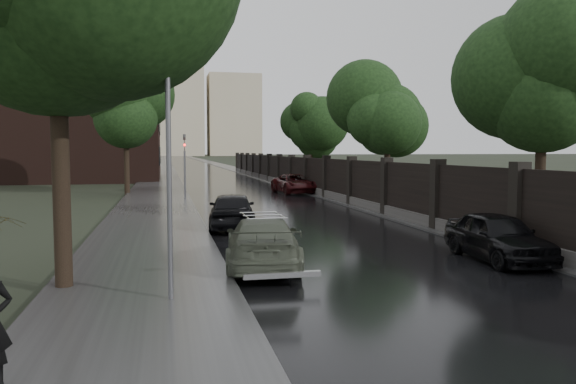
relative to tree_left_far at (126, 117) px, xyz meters
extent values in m
plane|color=black|center=(8.00, -30.00, -5.24)|extent=(800.00, 800.00, 0.00)
cube|color=black|center=(8.00, 160.00, -5.23)|extent=(8.00, 420.00, 0.02)
cube|color=#2D2D2D|center=(2.00, 160.00, -5.16)|extent=(4.00, 420.00, 0.16)
cube|color=#2D2D2D|center=(13.50, 160.00, -5.20)|extent=(3.00, 420.00, 0.08)
cube|color=#383533|center=(12.60, 2.00, -4.99)|extent=(0.40, 75.00, 0.50)
cube|color=black|center=(12.60, 2.00, -3.74)|extent=(0.15, 75.00, 2.00)
cube|color=black|center=(12.60, 40.00, -3.89)|extent=(0.45, 0.45, 2.70)
cylinder|color=black|center=(0.40, -27.00, -1.67)|extent=(0.36, 0.36, 7.15)
cylinder|color=black|center=(0.00, 0.00, -2.32)|extent=(0.36, 0.36, 5.85)
sphere|color=black|center=(0.00, 0.00, 0.02)|extent=(4.25, 4.25, 4.25)
cylinder|color=black|center=(15.50, -22.00, -2.48)|extent=(0.36, 0.36, 5.53)
sphere|color=black|center=(15.50, -22.00, -0.27)|extent=(4.08, 4.08, 4.08)
cylinder|color=black|center=(15.50, -8.00, -2.48)|extent=(0.36, 0.36, 5.53)
sphere|color=black|center=(15.50, -8.00, -0.27)|extent=(4.08, 4.08, 4.08)
cylinder|color=black|center=(15.50, 10.00, -2.48)|extent=(0.36, 0.36, 5.53)
sphere|color=black|center=(15.50, 10.00, -0.27)|extent=(4.08, 4.08, 4.08)
cylinder|color=#59595E|center=(2.60, -28.50, -2.74)|extent=(0.10, 0.10, 5.00)
cube|color=#59595E|center=(2.60, -28.50, -0.19)|extent=(0.25, 0.12, 0.12)
cylinder|color=#59595E|center=(3.70, -5.00, -3.74)|extent=(0.12, 0.12, 3.00)
imported|color=#59595E|center=(3.70, -5.00, -1.74)|extent=(0.16, 0.20, 1.00)
sphere|color=#FF0C0C|center=(3.70, -5.15, -1.89)|extent=(0.14, 0.14, 0.14)
cube|color=black|center=(-10.00, 22.00, 4.76)|extent=(24.00, 18.00, 20.00)
cube|color=tan|center=(-24.00, 270.00, 16.76)|extent=(28.00, 22.00, 44.00)
cube|color=tan|center=(40.00, 270.00, 16.76)|extent=(28.00, 22.00, 44.00)
cube|color=tan|center=(8.00, 270.00, 24.76)|extent=(30.00, 30.00, 60.00)
cube|color=tan|center=(8.00, 270.00, 64.76)|extent=(22.00, 22.00, 40.00)
imported|color=#4E5544|center=(4.96, -25.32, -4.58)|extent=(2.44, 4.75, 1.32)
imported|color=black|center=(5.02, -18.06, -4.51)|extent=(2.17, 4.43, 1.46)
imported|color=black|center=(11.40, -25.83, -4.57)|extent=(1.78, 4.03, 1.35)
imported|color=black|center=(11.40, -1.06, -4.57)|extent=(2.67, 5.04, 1.35)
camera|label=1|loc=(2.53, -39.45, -2.21)|focal=35.00mm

